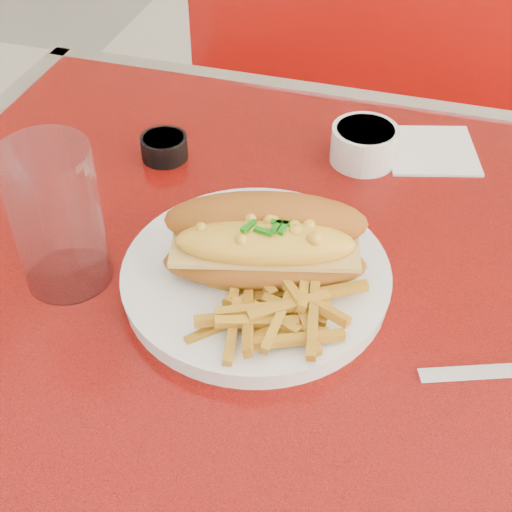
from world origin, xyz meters
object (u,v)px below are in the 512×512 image
(dinner_plate, at_px, (256,276))
(water_tumbler, at_px, (57,218))
(booth_bench_far, at_px, (420,204))
(sauce_cup_left, at_px, (164,146))
(gravy_ramekin, at_px, (364,143))
(mac_hoagie, at_px, (265,242))
(diner_table, at_px, (378,394))
(fork, at_px, (325,267))

(dinner_plate, relative_size, water_tumbler, 1.85)
(booth_bench_far, relative_size, sauce_cup_left, 16.99)
(gravy_ramekin, distance_m, sauce_cup_left, 0.26)
(sauce_cup_left, relative_size, water_tumbler, 0.45)
(booth_bench_far, bearing_deg, mac_hoagie, -99.31)
(dinner_plate, bearing_deg, mac_hoagie, 18.49)
(mac_hoagie, bearing_deg, diner_table, -6.88)
(dinner_plate, bearing_deg, booth_bench_far, 80.14)
(diner_table, xyz_separation_m, gravy_ramekin, (-0.08, 0.24, 0.19))
(diner_table, distance_m, dinner_plate, 0.23)
(diner_table, height_order, mac_hoagie, mac_hoagie)
(gravy_ramekin, bearing_deg, dinner_plate, -104.37)
(booth_bench_far, xyz_separation_m, sauce_cup_left, (-0.32, -0.64, 0.50))
(mac_hoagie, height_order, gravy_ramekin, mac_hoagie)
(fork, bearing_deg, water_tumbler, 102.05)
(gravy_ramekin, relative_size, sauce_cup_left, 1.26)
(fork, height_order, gravy_ramekin, gravy_ramekin)
(diner_table, relative_size, booth_bench_far, 1.03)
(dinner_plate, height_order, fork, same)
(fork, bearing_deg, booth_bench_far, -8.15)
(booth_bench_far, bearing_deg, fork, -95.45)
(mac_hoagie, distance_m, gravy_ramekin, 0.26)
(mac_hoagie, distance_m, water_tumbler, 0.21)
(mac_hoagie, bearing_deg, booth_bench_far, 66.28)
(diner_table, height_order, fork, fork)
(water_tumbler, bearing_deg, diner_table, 10.80)
(diner_table, xyz_separation_m, water_tumbler, (-0.34, -0.06, 0.24))
(mac_hoagie, xyz_separation_m, water_tumbler, (-0.20, -0.05, 0.02))
(sauce_cup_left, bearing_deg, mac_hoagie, -45.06)
(fork, bearing_deg, dinner_plate, 107.65)
(booth_bench_far, bearing_deg, diner_table, -90.00)
(dinner_plate, relative_size, fork, 1.98)
(diner_table, bearing_deg, booth_bench_far, 90.00)
(booth_bench_far, bearing_deg, gravy_ramekin, -97.79)
(booth_bench_far, xyz_separation_m, mac_hoagie, (-0.14, -0.83, 0.54))
(dinner_plate, height_order, sauce_cup_left, sauce_cup_left)
(gravy_ramekin, bearing_deg, water_tumbler, -130.66)
(booth_bench_far, distance_m, gravy_ramekin, 0.77)
(mac_hoagie, xyz_separation_m, gravy_ramekin, (0.06, 0.26, -0.03))
(gravy_ramekin, xyz_separation_m, water_tumbler, (-0.26, -0.30, 0.05))
(mac_hoagie, height_order, fork, mac_hoagie)
(diner_table, xyz_separation_m, booth_bench_far, (0.00, 0.81, -0.32))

